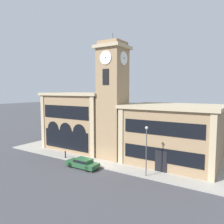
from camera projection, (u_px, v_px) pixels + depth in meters
name	position (u px, v px, depth m)	size (l,w,h in m)	color
ground_plane	(95.00, 167.00, 29.48)	(300.00, 300.00, 0.00)	#424247
sidewalk_kerb	(121.00, 154.00, 35.45)	(36.92, 14.21, 0.15)	#A39E93
clock_tower	(113.00, 101.00, 32.49)	(4.33, 4.33, 18.56)	#9E7F5B
town_hall_left_wing	(84.00, 120.00, 39.50)	(12.34, 10.14, 9.93)	#9E7F5B
town_hall_right_wing	(173.00, 134.00, 30.95)	(13.04, 10.14, 8.31)	#9E7F5B
parked_car_near	(83.00, 163.00, 29.07)	(4.62, 1.80, 1.26)	#285633
street_lamp	(146.00, 144.00, 25.62)	(0.36, 0.36, 5.98)	#4C4C51
bollard	(65.00, 154.00, 33.00)	(0.18, 0.18, 1.06)	black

